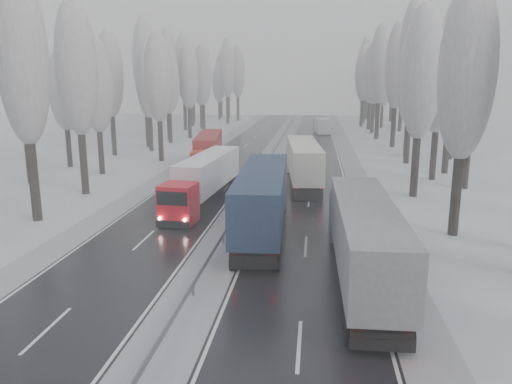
% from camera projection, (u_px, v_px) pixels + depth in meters
% --- Properties ---
extents(ground, '(260.00, 260.00, 0.00)m').
position_uv_depth(ground, '(169.00, 338.00, 20.21)').
color(ground, silver).
rests_on(ground, ground).
extents(carriageway_right, '(7.50, 200.00, 0.03)m').
position_uv_depth(carriageway_right, '(310.00, 187.00, 48.66)').
color(carriageway_right, black).
rests_on(carriageway_right, ground).
extents(carriageway_left, '(7.50, 200.00, 0.03)m').
position_uv_depth(carriageway_left, '(204.00, 184.00, 49.87)').
color(carriageway_left, black).
rests_on(carriageway_left, ground).
extents(median_slush, '(3.00, 200.00, 0.04)m').
position_uv_depth(median_slush, '(256.00, 185.00, 49.27)').
color(median_slush, '#ACAFB4').
rests_on(median_slush, ground).
extents(shoulder_right, '(2.40, 200.00, 0.04)m').
position_uv_depth(shoulder_right, '(361.00, 188.00, 48.09)').
color(shoulder_right, '#ACAFB4').
rests_on(shoulder_right, ground).
extents(shoulder_left, '(2.40, 200.00, 0.04)m').
position_uv_depth(shoulder_left, '(156.00, 183.00, 50.45)').
color(shoulder_left, '#ACAFB4').
rests_on(shoulder_left, ground).
extents(median_guardrail, '(0.12, 200.00, 0.76)m').
position_uv_depth(median_guardrail, '(256.00, 180.00, 49.13)').
color(median_guardrail, slate).
rests_on(median_guardrail, ground).
extents(tree_16, '(3.60, 3.60, 16.53)m').
position_uv_depth(tree_16, '(467.00, 72.00, 31.30)').
color(tree_16, black).
rests_on(tree_16, ground).
extents(tree_18, '(3.60, 3.60, 16.58)m').
position_uv_depth(tree_18, '(422.00, 74.00, 42.36)').
color(tree_18, black).
rests_on(tree_18, ground).
extents(tree_19, '(3.60, 3.60, 14.57)m').
position_uv_depth(tree_19, '(473.00, 89.00, 45.88)').
color(tree_19, black).
rests_on(tree_19, ground).
extents(tree_20, '(3.60, 3.60, 15.71)m').
position_uv_depth(tree_20, '(440.00, 80.00, 49.97)').
color(tree_20, black).
rests_on(tree_20, ground).
extents(tree_21, '(3.60, 3.60, 18.62)m').
position_uv_depth(tree_21, '(454.00, 63.00, 53.17)').
color(tree_21, black).
rests_on(tree_21, ground).
extents(tree_22, '(3.60, 3.60, 15.86)m').
position_uv_depth(tree_22, '(412.00, 79.00, 60.15)').
color(tree_22, black).
rests_on(tree_22, ground).
extents(tree_23, '(3.60, 3.60, 13.55)m').
position_uv_depth(tree_23, '(456.00, 91.00, 63.63)').
color(tree_23, black).
rests_on(tree_23, ground).
extents(tree_24, '(3.60, 3.60, 20.49)m').
position_uv_depth(tree_24, '(412.00, 56.00, 64.65)').
color(tree_24, black).
rests_on(tree_24, ground).
extents(tree_25, '(3.60, 3.60, 19.44)m').
position_uv_depth(tree_25, '(459.00, 62.00, 67.87)').
color(tree_25, black).
rests_on(tree_25, ground).
extents(tree_26, '(3.60, 3.60, 18.78)m').
position_uv_depth(tree_26, '(397.00, 67.00, 74.86)').
color(tree_26, black).
rests_on(tree_26, ground).
extents(tree_27, '(3.60, 3.60, 17.62)m').
position_uv_depth(tree_27, '(439.00, 72.00, 78.07)').
color(tree_27, black).
rests_on(tree_27, ground).
extents(tree_28, '(3.60, 3.60, 19.62)m').
position_uv_depth(tree_28, '(380.00, 65.00, 85.23)').
color(tree_28, black).
rests_on(tree_28, ground).
extents(tree_29, '(3.60, 3.60, 18.11)m').
position_uv_depth(tree_29, '(419.00, 71.00, 88.46)').
color(tree_29, black).
rests_on(tree_29, ground).
extents(tree_30, '(3.60, 3.60, 17.86)m').
position_uv_depth(tree_30, '(375.00, 73.00, 94.89)').
color(tree_30, black).
rests_on(tree_30, ground).
extents(tree_31, '(3.60, 3.60, 18.58)m').
position_uv_depth(tree_31, '(403.00, 70.00, 97.98)').
color(tree_31, black).
rests_on(tree_31, ground).
extents(tree_32, '(3.60, 3.60, 17.33)m').
position_uv_depth(tree_32, '(371.00, 75.00, 102.23)').
color(tree_32, black).
rests_on(tree_32, ground).
extents(tree_33, '(3.60, 3.60, 14.33)m').
position_uv_depth(tree_33, '(383.00, 84.00, 106.16)').
color(tree_33, black).
rests_on(tree_33, ground).
extents(tree_34, '(3.60, 3.60, 17.63)m').
position_uv_depth(tree_34, '(363.00, 74.00, 109.17)').
color(tree_34, black).
rests_on(tree_34, ground).
extents(tree_35, '(3.60, 3.60, 18.25)m').
position_uv_depth(tree_35, '(403.00, 72.00, 111.89)').
color(tree_35, black).
rests_on(tree_35, ground).
extents(tree_36, '(3.60, 3.60, 20.23)m').
position_uv_depth(tree_36, '(365.00, 67.00, 118.19)').
color(tree_36, black).
rests_on(tree_36, ground).
extents(tree_37, '(3.60, 3.60, 16.37)m').
position_uv_depth(tree_37, '(392.00, 78.00, 121.80)').
color(tree_37, black).
rests_on(tree_37, ground).
extents(tree_38, '(3.60, 3.60, 17.97)m').
position_uv_depth(tree_38, '(368.00, 74.00, 128.54)').
color(tree_38, black).
rests_on(tree_38, ground).
extents(tree_39, '(3.60, 3.60, 16.19)m').
position_uv_depth(tree_39, '(377.00, 79.00, 132.34)').
color(tree_39, black).
rests_on(tree_39, ground).
extents(tree_56, '(3.60, 3.60, 18.12)m').
position_uv_depth(tree_56, '(22.00, 58.00, 34.55)').
color(tree_56, black).
rests_on(tree_56, ground).
extents(tree_58, '(3.60, 3.60, 17.21)m').
position_uv_depth(tree_58, '(76.00, 69.00, 43.31)').
color(tree_58, black).
rests_on(tree_58, ground).
extents(tree_59, '(3.60, 3.60, 18.41)m').
position_uv_depth(tree_59, '(19.00, 62.00, 47.90)').
color(tree_59, black).
rests_on(tree_59, ground).
extents(tree_60, '(3.60, 3.60, 14.84)m').
position_uv_depth(tree_60, '(96.00, 86.00, 53.28)').
color(tree_60, black).
rests_on(tree_60, ground).
extents(tree_61, '(3.60, 3.60, 13.95)m').
position_uv_depth(tree_61, '(64.00, 90.00, 57.94)').
color(tree_61, black).
rests_on(tree_61, ground).
extents(tree_62, '(3.60, 3.60, 16.04)m').
position_uv_depth(tree_62, '(158.00, 78.00, 61.90)').
color(tree_62, black).
rests_on(tree_62, ground).
extents(tree_63, '(3.60, 3.60, 16.88)m').
position_uv_depth(tree_63, '(110.00, 74.00, 66.57)').
color(tree_63, black).
rests_on(tree_63, ground).
extents(tree_64, '(3.60, 3.60, 15.42)m').
position_uv_depth(tree_64, '(148.00, 81.00, 71.19)').
color(tree_64, black).
rests_on(tree_64, ground).
extents(tree_65, '(3.60, 3.60, 19.48)m').
position_uv_depth(tree_65, '(145.00, 64.00, 74.70)').
color(tree_65, black).
rests_on(tree_65, ground).
extents(tree_66, '(3.60, 3.60, 15.23)m').
position_uv_depth(tree_66, '(169.00, 82.00, 80.53)').
color(tree_66, black).
rests_on(tree_66, ground).
extents(tree_67, '(3.60, 3.60, 17.09)m').
position_uv_depth(tree_67, '(167.00, 75.00, 84.30)').
color(tree_67, black).
rests_on(tree_67, ground).
extents(tree_68, '(3.60, 3.60, 16.65)m').
position_uv_depth(tree_68, '(188.00, 76.00, 86.70)').
color(tree_68, black).
rests_on(tree_68, ground).
extents(tree_69, '(3.60, 3.60, 19.35)m').
position_uv_depth(tree_69, '(168.00, 67.00, 90.76)').
color(tree_69, black).
rests_on(tree_69, ground).
extents(tree_70, '(3.60, 3.60, 17.09)m').
position_uv_depth(tree_70, '(203.00, 75.00, 96.37)').
color(tree_70, black).
rests_on(tree_70, ground).
extents(tree_71, '(3.60, 3.60, 19.61)m').
position_uv_depth(tree_71, '(184.00, 67.00, 100.44)').
color(tree_71, black).
rests_on(tree_71, ground).
extents(tree_72, '(3.60, 3.60, 15.11)m').
position_uv_depth(tree_72, '(201.00, 82.00, 106.00)').
color(tree_72, black).
rests_on(tree_72, ground).
extents(tree_73, '(3.60, 3.60, 17.22)m').
position_uv_depth(tree_73, '(192.00, 75.00, 109.91)').
color(tree_73, black).
rests_on(tree_73, ground).
extents(tree_74, '(3.60, 3.60, 19.68)m').
position_uv_depth(tree_74, '(227.00, 69.00, 115.37)').
color(tree_74, black).
rests_on(tree_74, ground).
extents(tree_75, '(3.60, 3.60, 18.60)m').
position_uv_depth(tree_75, '(193.00, 72.00, 120.45)').
color(tree_75, black).
rests_on(tree_75, ground).
extents(tree_76, '(3.60, 3.60, 18.55)m').
position_uv_depth(tree_76, '(238.00, 72.00, 124.50)').
color(tree_76, black).
rests_on(tree_76, ground).
extents(tree_77, '(3.60, 3.60, 14.32)m').
position_uv_depth(tree_77, '(219.00, 83.00, 129.62)').
color(tree_77, black).
rests_on(tree_77, ground).
extents(tree_78, '(3.60, 3.60, 19.55)m').
position_uv_depth(tree_78, '(228.00, 70.00, 131.15)').
color(tree_78, black).
rests_on(tree_78, ground).
extents(tree_79, '(3.60, 3.60, 17.07)m').
position_uv_depth(tree_79, '(221.00, 77.00, 135.69)').
color(tree_79, black).
rests_on(tree_79, ground).
extents(truck_grey_tarp, '(3.00, 17.05, 4.36)m').
position_uv_depth(truck_grey_tarp, '(363.00, 233.00, 25.53)').
color(truck_grey_tarp, '#57585D').
rests_on(truck_grey_tarp, ground).
extents(truck_blue_box, '(3.42, 17.77, 4.53)m').
position_uv_depth(truck_blue_box, '(264.00, 195.00, 33.61)').
color(truck_blue_box, navy).
rests_on(truck_blue_box, ground).
extents(truck_cream_box, '(4.21, 16.89, 4.29)m').
position_uv_depth(truck_cream_box, '(303.00, 160.00, 49.13)').
color(truck_cream_box, beige).
rests_on(truck_cream_box, ground).
extents(box_truck_distant, '(3.43, 8.18, 2.96)m').
position_uv_depth(box_truck_distant, '(322.00, 126.00, 96.38)').
color(box_truck_distant, '#AAABB1').
rests_on(box_truck_distant, ground).
extents(truck_red_white, '(3.51, 15.43, 3.93)m').
position_uv_depth(truck_red_white, '(205.00, 176.00, 41.79)').
color(truck_red_white, red).
rests_on(truck_red_white, ground).
extents(truck_red_red, '(4.48, 15.65, 3.98)m').
position_uv_depth(truck_red_red, '(208.00, 149.00, 57.76)').
color(truck_red_red, '#B7220A').
rests_on(truck_red_red, ground).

